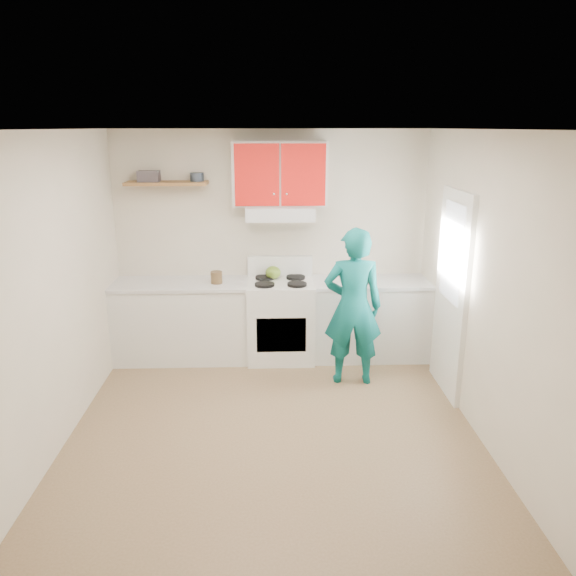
{
  "coord_description": "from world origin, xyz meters",
  "views": [
    {
      "loc": [
        -0.02,
        -4.46,
        2.62
      ],
      "look_at": [
        0.15,
        0.55,
        1.15
      ],
      "focal_mm": 34.42,
      "sensor_mm": 36.0,
      "label": 1
    }
  ],
  "objects_px": {
    "crock": "(217,278)",
    "person": "(353,307)",
    "stove": "(281,320)",
    "kettle": "(273,273)",
    "tin": "(197,177)"
  },
  "relations": [
    {
      "from": "stove",
      "to": "person",
      "type": "relative_size",
      "value": 0.55
    },
    {
      "from": "crock",
      "to": "person",
      "type": "height_order",
      "value": "person"
    },
    {
      "from": "kettle",
      "to": "person",
      "type": "xyz_separation_m",
      "value": [
        0.82,
        -0.8,
        -0.16
      ]
    },
    {
      "from": "tin",
      "to": "person",
      "type": "xyz_separation_m",
      "value": [
        1.65,
        -0.85,
        -1.25
      ]
    },
    {
      "from": "crock",
      "to": "kettle",
      "type": "bearing_deg",
      "value": 14.78
    },
    {
      "from": "tin",
      "to": "kettle",
      "type": "relative_size",
      "value": 0.87
    },
    {
      "from": "tin",
      "to": "crock",
      "type": "xyz_separation_m",
      "value": [
        0.19,
        -0.22,
        -1.11
      ]
    },
    {
      "from": "stove",
      "to": "person",
      "type": "xyz_separation_m",
      "value": [
        0.73,
        -0.66,
        0.37
      ]
    },
    {
      "from": "tin",
      "to": "kettle",
      "type": "distance_m",
      "value": 1.37
    },
    {
      "from": "stove",
      "to": "kettle",
      "type": "bearing_deg",
      "value": 120.03
    },
    {
      "from": "kettle",
      "to": "crock",
      "type": "distance_m",
      "value": 0.66
    },
    {
      "from": "crock",
      "to": "person",
      "type": "bearing_deg",
      "value": -23.44
    },
    {
      "from": "stove",
      "to": "crock",
      "type": "height_order",
      "value": "crock"
    },
    {
      "from": "stove",
      "to": "person",
      "type": "distance_m",
      "value": 1.05
    },
    {
      "from": "person",
      "to": "stove",
      "type": "bearing_deg",
      "value": -39.03
    }
  ]
}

